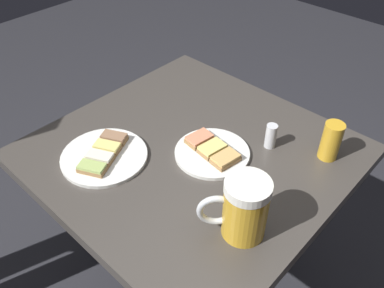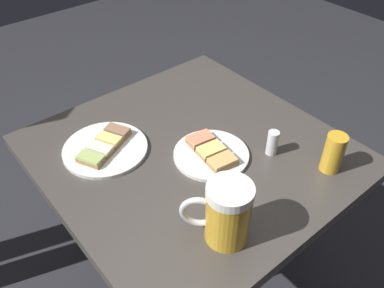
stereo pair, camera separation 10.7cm
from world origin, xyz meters
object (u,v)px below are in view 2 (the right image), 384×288
at_px(plate_near, 105,148).
at_px(beer_glass_small, 333,153).
at_px(beer_mug, 226,213).
at_px(plate_far, 211,153).
at_px(salt_shaker, 272,143).

distance_m(plate_near, beer_glass_small, 0.59).
distance_m(plate_near, beer_mug, 0.42).
bearing_deg(plate_near, plate_far, -44.25).
relative_size(plate_far, beer_glass_small, 1.89).
bearing_deg(plate_far, beer_mug, -125.24).
xyz_separation_m(plate_near, salt_shaker, (0.34, -0.29, 0.03)).
relative_size(beer_mug, salt_shaker, 2.12).
distance_m(beer_glass_small, salt_shaker, 0.15).
bearing_deg(plate_far, salt_shaker, -35.01).
bearing_deg(beer_mug, beer_glass_small, -2.96).
xyz_separation_m(beer_mug, salt_shaker, (0.28, 0.12, -0.04)).
relative_size(plate_near, beer_glass_small, 2.15).
height_order(beer_glass_small, salt_shaker, beer_glass_small).
relative_size(beer_glass_small, salt_shaker, 1.51).
height_order(plate_near, plate_far, same).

